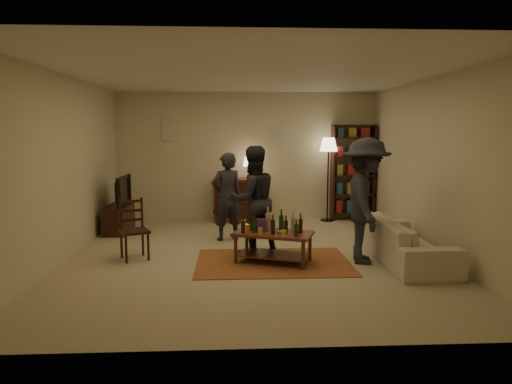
{
  "coord_description": "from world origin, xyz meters",
  "views": [
    {
      "loc": [
        -0.3,
        -6.75,
        1.88
      ],
      "look_at": [
        0.05,
        0.1,
        0.97
      ],
      "focal_mm": 32.0,
      "sensor_mm": 36.0,
      "label": 1
    }
  ],
  "objects": [
    {
      "name": "room_shell",
      "position": [
        -0.65,
        2.98,
        1.81
      ],
      "size": [
        6.0,
        6.0,
        6.0
      ],
      "color": "beige",
      "rests_on": "ground"
    },
    {
      "name": "person_left",
      "position": [
        -0.4,
        1.04,
        0.76
      ],
      "size": [
        0.65,
        0.54,
        1.52
      ],
      "primitive_type": "imported",
      "rotation": [
        0.0,
        0.0,
        3.52
      ],
      "color": "#25252C",
      "rests_on": "ground"
    },
    {
      "name": "person_right",
      "position": [
        0.0,
        0.17,
        0.83
      ],
      "size": [
        0.99,
        0.89,
        1.66
      ],
      "primitive_type": "imported",
      "rotation": [
        0.0,
        0.0,
        3.53
      ],
      "color": "#23232A",
      "rests_on": "ground"
    },
    {
      "name": "sofa",
      "position": [
        2.2,
        -0.4,
        0.3
      ],
      "size": [
        0.81,
        2.08,
        0.61
      ],
      "primitive_type": "imported",
      "rotation": [
        0.0,
        0.0,
        1.57
      ],
      "color": "beige",
      "rests_on": "ground"
    },
    {
      "name": "floor",
      "position": [
        0.0,
        0.0,
        0.0
      ],
      "size": [
        6.0,
        6.0,
        0.0
      ],
      "primitive_type": "plane",
      "color": "#C6B793",
      "rests_on": "ground"
    },
    {
      "name": "tv_stand",
      "position": [
        -2.44,
        1.8,
        0.38
      ],
      "size": [
        0.4,
        1.0,
        1.06
      ],
      "color": "#321810",
      "rests_on": "ground"
    },
    {
      "name": "floor_lamp",
      "position": [
        1.69,
        2.65,
        1.49
      ],
      "size": [
        0.36,
        0.36,
        1.75
      ],
      "color": "black",
      "rests_on": "ground"
    },
    {
      "name": "person_by_sofa",
      "position": [
        1.59,
        -0.42,
        0.9
      ],
      "size": [
        0.86,
        1.26,
        1.8
      ],
      "primitive_type": "imported",
      "rotation": [
        0.0,
        0.0,
        1.39
      ],
      "color": "#282930",
      "rests_on": "ground"
    },
    {
      "name": "rug",
      "position": [
        0.28,
        -0.38,
        0.01
      ],
      "size": [
        2.2,
        1.5,
        0.01
      ],
      "primitive_type": "cube",
      "color": "brown",
      "rests_on": "ground"
    },
    {
      "name": "dresser",
      "position": [
        -0.19,
        2.71,
        0.48
      ],
      "size": [
        1.0,
        0.5,
        1.36
      ],
      "color": "maroon",
      "rests_on": "ground"
    },
    {
      "name": "coffee_table",
      "position": [
        0.27,
        -0.38,
        0.4
      ],
      "size": [
        1.24,
        0.95,
        0.79
      ],
      "rotation": [
        0.0,
        0.0,
        -0.37
      ],
      "color": "brown",
      "rests_on": "ground"
    },
    {
      "name": "dining_chair",
      "position": [
        -1.78,
        -0.06,
        0.47
      ],
      "size": [
        0.52,
        0.52,
        0.91
      ],
      "rotation": [
        0.0,
        0.0,
        0.44
      ],
      "color": "#321810",
      "rests_on": "ground"
    },
    {
      "name": "bookshelf",
      "position": [
        2.25,
        2.78,
        1.03
      ],
      "size": [
        0.9,
        0.34,
        2.02
      ],
      "color": "#321810",
      "rests_on": "ground"
    }
  ]
}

